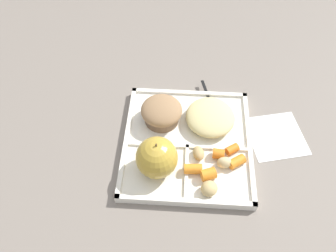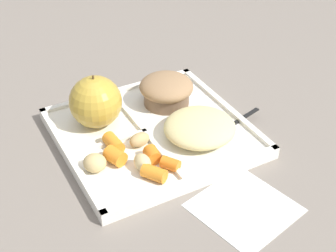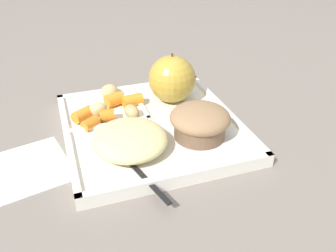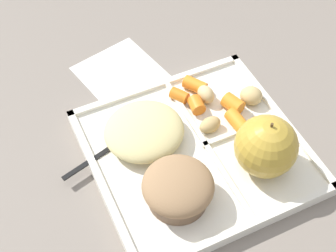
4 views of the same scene
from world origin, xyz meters
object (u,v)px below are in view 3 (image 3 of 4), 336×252
lunch_tray (151,128)px  plastic_fork (133,165)px  bran_muffin (200,122)px  green_apple (172,79)px

lunch_tray → plastic_fork: bearing=-29.6°
lunch_tray → plastic_fork: (0.10, -0.06, 0.01)m
bran_muffin → lunch_tray: bearing=-133.7°
green_apple → plastic_fork: green_apple is taller
lunch_tray → green_apple: (-0.07, 0.06, 0.05)m
green_apple → bran_muffin: green_apple is taller
green_apple → plastic_fork: bearing=-34.7°
lunch_tray → bran_muffin: (0.06, 0.06, 0.03)m
lunch_tray → bran_muffin: bearing=46.3°
lunch_tray → green_apple: 0.11m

